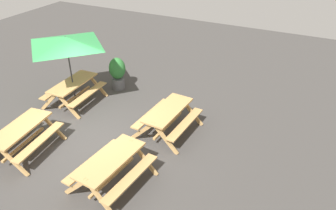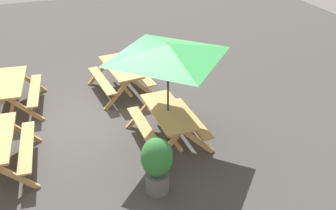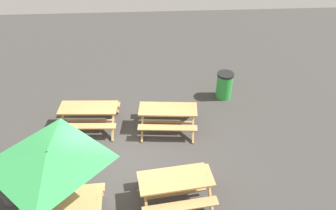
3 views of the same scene
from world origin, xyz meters
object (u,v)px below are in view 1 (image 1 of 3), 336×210
picnic_table_0 (111,165)px  picnic_table_1 (168,115)px  picnic_table_2 (67,46)px  picnic_table_3 (21,133)px  potted_plant_0 (117,72)px

picnic_table_0 → picnic_table_1: same height
picnic_table_0 → picnic_table_1: size_ratio=1.02×
picnic_table_2 → picnic_table_3: bearing=-172.3°
picnic_table_0 → potted_plant_0: potted_plant_0 is taller
picnic_table_1 → picnic_table_2: picnic_table_2 is taller
picnic_table_0 → picnic_table_2: picnic_table_2 is taller
picnic_table_2 → picnic_table_3: size_ratio=1.20×
picnic_table_3 → picnic_table_2: bearing=3.3°
picnic_table_0 → picnic_table_1: (2.48, -0.23, 0.00)m
potted_plant_0 → picnic_table_1: bearing=-120.1°
picnic_table_2 → picnic_table_1: bearing=-94.5°
picnic_table_0 → picnic_table_2: size_ratio=0.82×
picnic_table_0 → picnic_table_3: size_ratio=0.98×
picnic_table_1 → picnic_table_2: size_ratio=0.80×
picnic_table_1 → potted_plant_0: size_ratio=1.60×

